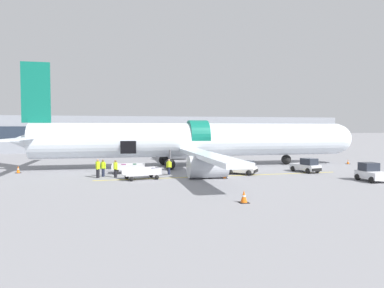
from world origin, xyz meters
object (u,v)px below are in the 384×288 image
(baggage_tug_lead, at_px, (243,168))
(ground_crew_loader_a, at_px, (103,168))
(airplane, at_px, (194,141))
(baggage_cart_queued, at_px, (143,174))
(ground_crew_driver, at_px, (169,166))
(ground_crew_supervisor, at_px, (98,168))
(baggage_cart_loading, at_px, (129,168))
(suitcase_on_tarmac_upright, at_px, (154,172))
(baggage_tug_rear, at_px, (371,173))
(ground_crew_loader_b, at_px, (116,168))
(baggage_tug_mid, at_px, (306,166))

(baggage_tug_lead, bearing_deg, ground_crew_loader_a, 174.75)
(airplane, bearing_deg, baggage_cart_queued, -126.93)
(ground_crew_driver, height_order, ground_crew_supervisor, ground_crew_supervisor)
(airplane, height_order, baggage_cart_loading, airplane)
(baggage_cart_queued, height_order, ground_crew_driver, ground_crew_driver)
(ground_crew_driver, relative_size, suitcase_on_tarmac_upright, 2.42)
(baggage_cart_queued, bearing_deg, baggage_tug_rear, -15.52)
(airplane, relative_size, baggage_tug_lead, 12.88)
(ground_crew_loader_a, height_order, suitcase_on_tarmac_upright, ground_crew_loader_a)
(baggage_cart_queued, distance_m, ground_crew_supervisor, 4.44)
(ground_crew_supervisor, bearing_deg, ground_crew_loader_b, -3.96)
(airplane, height_order, ground_crew_loader_b, airplane)
(ground_crew_loader_b, bearing_deg, baggage_cart_queued, -32.17)
(airplane, xyz_separation_m, baggage_tug_lead, (3.39, -7.67, -2.54))
(baggage_tug_mid, bearing_deg, baggage_cart_loading, 170.44)
(baggage_tug_lead, xyz_separation_m, baggage_tug_mid, (7.10, 0.15, 0.05))
(baggage_tug_lead, relative_size, ground_crew_loader_b, 1.97)
(baggage_tug_mid, relative_size, baggage_cart_queued, 0.81)
(baggage_tug_lead, relative_size, baggage_cart_loading, 0.76)
(airplane, bearing_deg, ground_crew_supervisor, -146.22)
(baggage_tug_mid, bearing_deg, ground_crew_loader_a, 176.96)
(baggage_tug_lead, height_order, baggage_cart_loading, baggage_tug_lead)
(baggage_tug_rear, distance_m, ground_crew_supervisor, 24.57)
(ground_crew_loader_a, height_order, ground_crew_driver, ground_crew_loader_a)
(baggage_cart_queued, bearing_deg, ground_crew_loader_b, 147.83)
(ground_crew_loader_b, bearing_deg, ground_crew_driver, 10.31)
(ground_crew_driver, bearing_deg, ground_crew_supervisor, -173.02)
(ground_crew_loader_b, bearing_deg, baggage_tug_rear, -17.62)
(baggage_tug_rear, distance_m, ground_crew_loader_a, 24.39)
(baggage_cart_loading, distance_m, ground_crew_driver, 4.36)
(baggage_tug_lead, relative_size, baggage_tug_rear, 1.18)
(ground_crew_supervisor, relative_size, suitcase_on_tarmac_upright, 2.74)
(airplane, distance_m, suitcase_on_tarmac_upright, 8.75)
(suitcase_on_tarmac_upright, bearing_deg, baggage_cart_loading, 143.18)
(baggage_tug_rear, relative_size, ground_crew_loader_b, 1.67)
(baggage_cart_loading, height_order, baggage_cart_queued, baggage_cart_queued)
(baggage_cart_queued, height_order, ground_crew_loader_b, ground_crew_loader_b)
(baggage_cart_loading, xyz_separation_m, baggage_cart_queued, (1.17, -4.44, 0.00))
(airplane, xyz_separation_m, ground_crew_loader_b, (-9.15, -7.31, -2.28))
(ground_crew_loader_a, bearing_deg, baggage_cart_queued, -33.99)
(baggage_cart_queued, bearing_deg, ground_crew_supervisor, 157.79)
(airplane, bearing_deg, baggage_tug_rear, -48.16)
(baggage_tug_mid, relative_size, baggage_tug_rear, 1.28)
(airplane, relative_size, ground_crew_loader_b, 25.43)
(baggage_tug_lead, relative_size, ground_crew_supervisor, 1.85)
(baggage_tug_rear, height_order, ground_crew_loader_b, ground_crew_loader_b)
(baggage_cart_queued, height_order, suitcase_on_tarmac_upright, baggage_cart_queued)
(baggage_tug_lead, xyz_separation_m, baggage_cart_queued, (-10.05, -1.20, -0.11))
(suitcase_on_tarmac_upright, bearing_deg, baggage_cart_queued, -114.93)
(airplane, relative_size, baggage_cart_queued, 9.67)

